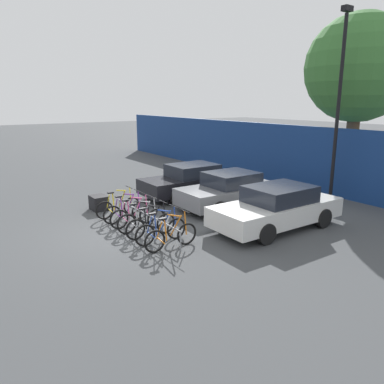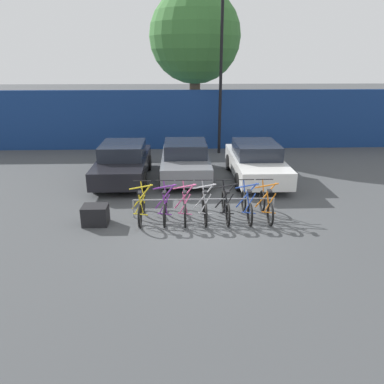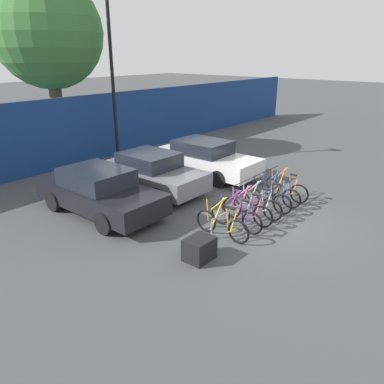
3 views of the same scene
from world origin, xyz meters
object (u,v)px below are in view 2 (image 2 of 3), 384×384
Objects in this scene: car_grey at (185,160)px; lamp_post at (221,66)px; bicycle_yellow at (142,208)px; bicycle_orange at (266,206)px; car_black at (123,162)px; bicycle_black at (226,206)px; bicycle_pink at (185,207)px; cargo_crate at (95,215)px; bicycle_silver at (204,207)px; bicycle_blue at (247,206)px; bicycle_purple at (165,207)px; bike_rack at (204,201)px; tree_behind_hoarding at (195,37)px; car_white at (256,161)px.

lamp_post reaches higher than car_grey.
bicycle_yellow is 1.00× the size of bicycle_orange.
lamp_post is (4.10, 4.12, 3.39)m from car_black.
lamp_post reaches higher than bicycle_black.
cargo_crate is (-2.51, -0.25, -0.10)m from bicycle_pink.
bicycle_silver and bicycle_blue have the same top height.
cargo_crate is (-1.94, -0.25, -0.10)m from bicycle_purple.
bicycle_purple is 0.57m from bicycle_pink.
lamp_post reaches higher than bicycle_silver.
car_grey reaches higher than bicycle_yellow.
cargo_crate is at bearing 179.81° from bicycle_orange.
tree_behind_hoarding is (0.19, 10.63, 4.92)m from bike_rack.
bicycle_yellow is 2.44× the size of cargo_crate.
car_grey is at bearing 4.31° from car_black.
bicycle_blue is 0.57m from bicycle_orange.
bicycle_purple and bicycle_orange have the same top height.
car_black is (-4.07, 3.85, 0.31)m from bicycle_blue.
car_black is 4.13m from cargo_crate.
bicycle_pink is at bearing -3.80° from bicycle_yellow.
car_grey is (-0.46, 3.88, 0.20)m from bike_rack.
bicycle_yellow is at bearing 176.84° from bicycle_orange.
bicycle_purple is 1.00× the size of bicycle_pink.
bicycle_yellow is 0.22× the size of tree_behind_hoarding.
bicycle_silver is 0.42× the size of car_grey.
car_grey is 0.54× the size of lamp_post.
bicycle_silver is 0.39× the size of car_black.
bicycle_pink and bicycle_silver have the same top height.
bicycle_black is 0.23× the size of lamp_post.
car_black is at bearing 179.05° from car_white.
car_white is (2.24, 3.62, 0.20)m from bike_rack.
car_white is (3.36, 3.77, 0.31)m from bicycle_purple.
car_black is 0.56× the size of tree_behind_hoarding.
bike_rack is at bearing 0.92° from bicycle_yellow.
bicycle_black is 1.00× the size of bicycle_orange.
lamp_post is at bearing 103.00° from car_white.
car_white is 6.67m from cargo_crate.
bicycle_black is 1.00× the size of bicycle_blue.
bicycle_silver is 0.22× the size of tree_behind_hoarding.
bicycle_orange is 0.39× the size of car_black.
bicycle_blue is 0.42× the size of car_grey.
tree_behind_hoarding reaches higher than car_black.
tree_behind_hoarding is at bearing 89.47° from bicycle_black.
lamp_post is at bearing 45.17° from car_black.
lamp_post reaches higher than bicycle_yellow.
lamp_post reaches higher than cargo_crate.
bicycle_black is at bearing -2.79° from bicycle_pink.
bicycle_yellow is 0.67m from bicycle_purple.
bicycle_yellow is 3.04m from bicycle_blue.
tree_behind_hoarding is at bearing 91.61° from bicycle_silver.
lamp_post is 3.28m from tree_behind_hoarding.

